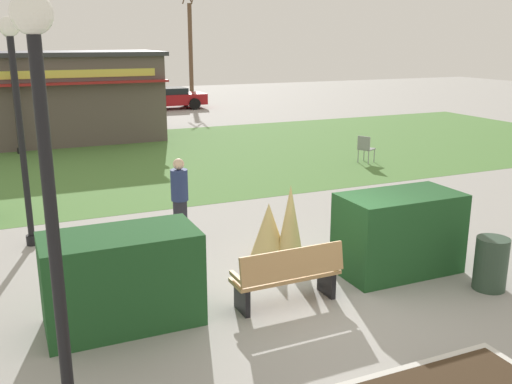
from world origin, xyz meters
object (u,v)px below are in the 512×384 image
Objects in this scene: park_bench at (288,275)px; parked_car_center_slot at (82,101)px; cafe_chair_west at (365,147)px; person_strolling at (180,200)px; food_kiosk at (53,97)px; lamppost_far at (12,75)px; trash_bin at (491,264)px; lamppost_near at (48,180)px; parked_car_east_slot at (167,98)px; lamppost_mid at (18,107)px; tree_right_bg at (191,49)px.

parked_car_center_slot is (0.32, 25.11, 0.16)m from park_bench.
park_bench is at bearing -130.46° from cafe_chair_west.
park_bench is at bearing 0.82° from person_strolling.
food_kiosk reaches higher than cafe_chair_west.
lamppost_far reaches higher than trash_bin.
lamppost_near reaches higher than park_bench.
person_strolling is at bearing 62.63° from lamppost_near.
trash_bin is (3.26, -0.81, -0.05)m from park_bench.
parked_car_center_slot is 1.01× the size of parked_car_east_slot.
lamppost_far is at bearing -127.73° from parked_car_east_slot.
lamppost_far is (0.13, 16.24, 0.00)m from lamppost_near.
lamppost_far reaches higher than park_bench.
cafe_chair_west is (10.38, 3.77, -2.19)m from lamppost_mid.
trash_bin is at bearing -73.64° from food_kiosk.
food_kiosk reaches higher than parked_car_center_slot.
parked_car_east_slot is (5.03, 25.12, 0.16)m from park_bench.
lamppost_mid is (-0.04, 6.22, 0.00)m from lamppost_near.
parked_car_east_slot reaches higher than cafe_chair_west.
tree_right_bg reaches higher than food_kiosk.
lamppost_far is 2.56× the size of person_strolling.
lamppost_far is 1.02× the size of parked_car_center_slot.
tree_right_bg is (5.01, 31.52, 2.80)m from trash_bin.
lamppost_mid reaches higher than park_bench.
lamppost_near reaches higher than parked_car_east_slot.
food_kiosk is 13.23m from person_strolling.
park_bench is 1.01× the size of person_strolling.
lamppost_near reaches higher than trash_bin.
lamppost_near is at bearing -107.34° from parked_car_east_slot.
tree_right_bg reaches higher than lamppost_near.
parked_car_center_slot is (0.98, 21.70, -0.22)m from person_strolling.
lamppost_mid is 1.03× the size of parked_car_east_slot.
tree_right_bg is at bearing 86.69° from cafe_chair_west.
trash_bin is (6.51, -15.22, -2.28)m from lamppost_far.
lamppost_mid reaches higher than parked_car_east_slot.
food_kiosk is 4.94× the size of person_strolling.
lamppost_mid is 1.02× the size of parked_car_center_slot.
parked_car_east_slot reaches higher than park_bench.
person_strolling is 0.23× the size of tree_right_bg.
parked_car_center_slot is (-6.64, 16.95, 0.12)m from cafe_chair_west.
food_kiosk is 1.96× the size of parked_car_center_slot.
lamppost_near is at bearing -171.26° from trash_bin.
person_strolling reaches higher than parked_car_east_slot.
parked_car_east_slot is at bearing 78.67° from park_bench.
park_bench is 25.62m from parked_car_east_slot.
trash_bin is at bearing -37.89° from lamppost_mid.
food_kiosk is 11.03m from parked_car_east_slot.
parked_car_east_slot is 0.59× the size of tree_right_bg.
food_kiosk is at bearing 82.62° from lamppost_mid.
parked_car_east_slot is (8.45, 20.73, -2.07)m from lamppost_mid.
lamppost_mid is at bearing -100.23° from parked_car_center_slot.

